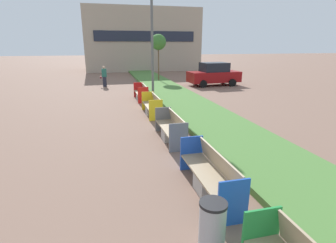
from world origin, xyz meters
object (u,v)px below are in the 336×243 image
Objects in this scene: litter_bin at (212,225)px; bench_red_frame at (141,94)px; pedestrian_walking at (104,76)px; bench_grey_frame at (171,130)px; sapling_tree_far at (158,42)px; street_lamp_post at (152,28)px; bench_yellow_frame at (152,107)px; parked_car_distant at (214,74)px; bench_blue_frame at (210,177)px.

bench_red_frame is at bearing 87.07° from litter_bin.
pedestrian_walking reaches higher than litter_bin.
sapling_tree_far is at bearing 79.79° from bench_grey_frame.
bench_yellow_frame is at bearing -101.37° from street_lamp_post.
bench_grey_frame is 5.20m from litter_bin.
bench_yellow_frame is 1.33× the size of pedestrian_walking.
bench_yellow_frame is 8.80m from litter_bin.
bench_yellow_frame is at bearing -132.93° from parked_car_distant.
pedestrian_walking reaches higher than bench_yellow_frame.
bench_blue_frame is 1.09× the size of bench_grey_frame.
parked_car_distant is (6.65, 4.44, 0.55)m from bench_red_frame.
parked_car_distant is (6.65, 8.07, 0.54)m from bench_yellow_frame.
litter_bin is at bearing -94.15° from bench_yellow_frame.
parked_car_distant is at bearing 66.60° from litter_bin.
bench_red_frame is at bearing 136.23° from street_lamp_post.
street_lamp_post is at bearing -67.48° from pedestrian_walking.
sapling_tree_far is (2.65, 18.27, 3.07)m from bench_blue_frame.
bench_yellow_frame is (-0.00, 7.14, -0.01)m from bench_blue_frame.
bench_blue_frame is at bearing -117.04° from parked_car_distant.
bench_yellow_frame is 11.84m from sapling_tree_far.
bench_red_frame is at bearing -109.51° from sapling_tree_far.
bench_grey_frame is 0.52× the size of parked_car_distant.
parked_car_distant is (4.00, -3.06, -2.53)m from sapling_tree_far.
bench_blue_frame is at bearing -82.79° from pedestrian_walking.
bench_red_frame is 0.49× the size of sapling_tree_far.
parked_car_distant is at bearing 66.39° from bench_blue_frame.
parked_car_distant is at bearing 60.34° from bench_grey_frame.
pedestrian_walking is (-2.12, 16.77, 0.45)m from bench_blue_frame.
bench_blue_frame is 16.61m from parked_car_distant.
bench_yellow_frame is at bearing -77.58° from pedestrian_walking.
street_lamp_post reaches higher than bench_yellow_frame.
bench_blue_frame is 3.53m from bench_grey_frame.
bench_grey_frame is 2.58× the size of litter_bin.
bench_red_frame is 12.42m from litter_bin.
sapling_tree_far reaches higher than bench_red_frame.
bench_blue_frame and bench_grey_frame have the same top height.
street_lamp_post is 4.62× the size of pedestrian_walking.
pedestrian_walking is at bearing -162.53° from sapling_tree_far.
sapling_tree_far is (2.65, 14.74, 3.07)m from bench_grey_frame.
bench_blue_frame is 1.11× the size of bench_yellow_frame.
pedestrian_walking is (-2.73, 6.58, -3.33)m from street_lamp_post.
bench_grey_frame is at bearing 82.96° from litter_bin.
litter_bin is at bearing -85.40° from pedestrian_walking.
parked_car_distant is at bearing 50.49° from bench_yellow_frame.
litter_bin is (-0.64, -8.77, 0.06)m from bench_yellow_frame.
bench_blue_frame is 10.88m from street_lamp_post.
pedestrian_walking is at bearing 166.52° from parked_car_distant.
litter_bin is at bearing -92.93° from bench_red_frame.
bench_grey_frame is 1.36× the size of pedestrian_walking.
bench_blue_frame is 7.14m from bench_yellow_frame.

